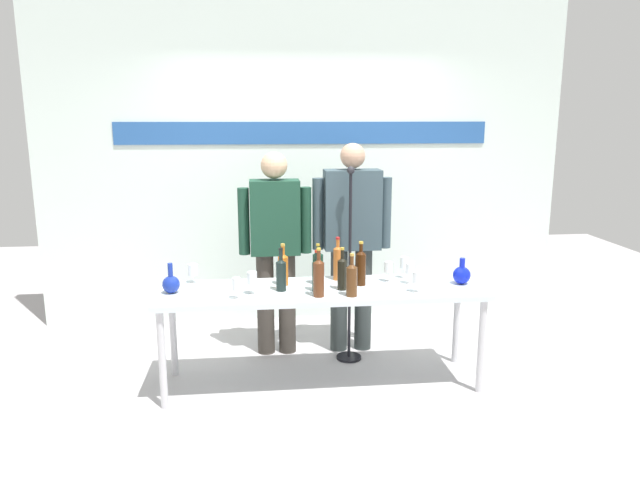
{
  "coord_description": "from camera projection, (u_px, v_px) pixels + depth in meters",
  "views": [
    {
      "loc": [
        -0.44,
        -3.92,
        1.92
      ],
      "look_at": [
        0.0,
        0.15,
        1.04
      ],
      "focal_mm": 32.53,
      "sensor_mm": 36.0,
      "label": 1
    }
  ],
  "objects": [
    {
      "name": "ground_plane",
      "position": [
        322.0,
        382.0,
        4.26
      ],
      "size": [
        10.0,
        10.0,
        0.0
      ],
      "primitive_type": "plane",
      "color": "#B2ACAE"
    },
    {
      "name": "wine_bottle_1",
      "position": [
        342.0,
        272.0,
        4.05
      ],
      "size": [
        0.07,
        0.07,
        0.3
      ],
      "color": "black",
      "rests_on": "display_table"
    },
    {
      "name": "wine_glass_left_2",
      "position": [
        252.0,
        278.0,
        3.95
      ],
      "size": [
        0.07,
        0.07,
        0.16
      ],
      "color": "white",
      "rests_on": "display_table"
    },
    {
      "name": "wine_bottle_3",
      "position": [
        338.0,
        261.0,
        4.3
      ],
      "size": [
        0.07,
        0.07,
        0.32
      ],
      "color": "#C76527",
      "rests_on": "display_table"
    },
    {
      "name": "wine_glass_left_0",
      "position": [
        236.0,
        285.0,
        3.85
      ],
      "size": [
        0.06,
        0.06,
        0.15
      ],
      "color": "white",
      "rests_on": "display_table"
    },
    {
      "name": "back_wall",
      "position": [
        304.0,
        162.0,
        5.41
      ],
      "size": [
        4.87,
        0.11,
        3.0
      ],
      "color": "silver",
      "rests_on": "ground"
    },
    {
      "name": "wine_glass_left_1",
      "position": [
        193.0,
        270.0,
        4.21
      ],
      "size": [
        0.07,
        0.07,
        0.14
      ],
      "color": "white",
      "rests_on": "display_table"
    },
    {
      "name": "wine_glass_right_0",
      "position": [
        404.0,
        263.0,
        4.34
      ],
      "size": [
        0.06,
        0.06,
        0.16
      ],
      "color": "white",
      "rests_on": "display_table"
    },
    {
      "name": "wine_glass_right_2",
      "position": [
        417.0,
        278.0,
        3.99
      ],
      "size": [
        0.07,
        0.07,
        0.15
      ],
      "color": "white",
      "rests_on": "display_table"
    },
    {
      "name": "wine_bottle_4",
      "position": [
        317.0,
        274.0,
        4.02
      ],
      "size": [
        0.06,
        0.06,
        0.29
      ],
      "color": "black",
      "rests_on": "display_table"
    },
    {
      "name": "wine_bottle_8",
      "position": [
        281.0,
        273.0,
        4.03
      ],
      "size": [
        0.07,
        0.07,
        0.31
      ],
      "color": "black",
      "rests_on": "display_table"
    },
    {
      "name": "presenter_left",
      "position": [
        275.0,
        242.0,
        4.63
      ],
      "size": [
        0.58,
        0.22,
        1.65
      ],
      "color": "#3A352E",
      "rests_on": "ground"
    },
    {
      "name": "decanter_blue_left",
      "position": [
        171.0,
        283.0,
        3.99
      ],
      "size": [
        0.12,
        0.12,
        0.21
      ],
      "color": "#182E97",
      "rests_on": "display_table"
    },
    {
      "name": "wine_bottle_7",
      "position": [
        361.0,
        266.0,
        4.16
      ],
      "size": [
        0.07,
        0.07,
        0.32
      ],
      "color": "#351806",
      "rests_on": "display_table"
    },
    {
      "name": "wine_bottle_2",
      "position": [
        352.0,
        278.0,
        3.91
      ],
      "size": [
        0.08,
        0.08,
        0.3
      ],
      "color": "#502E15",
      "rests_on": "display_table"
    },
    {
      "name": "microphone_stand",
      "position": [
        349.0,
        297.0,
        4.58
      ],
      "size": [
        0.2,
        0.2,
        1.55
      ],
      "color": "black",
      "rests_on": "ground"
    },
    {
      "name": "decanter_blue_right",
      "position": [
        462.0,
        275.0,
        4.21
      ],
      "size": [
        0.13,
        0.13,
        0.19
      ],
      "color": "#0F20C0",
      "rests_on": "display_table"
    },
    {
      "name": "wine_bottle_5",
      "position": [
        283.0,
        268.0,
        4.16
      ],
      "size": [
        0.07,
        0.07,
        0.31
      ],
      "color": "#CB641A",
      "rests_on": "display_table"
    },
    {
      "name": "display_table",
      "position": [
        322.0,
        296.0,
        4.12
      ],
      "size": [
        2.31,
        0.62,
        0.72
      ],
      "color": "silver",
      "rests_on": "ground"
    },
    {
      "name": "wine_glass_right_1",
      "position": [
        389.0,
        267.0,
        4.25
      ],
      "size": [
        0.06,
        0.06,
        0.15
      ],
      "color": "white",
      "rests_on": "display_table"
    },
    {
      "name": "presenter_right",
      "position": [
        352.0,
        233.0,
        4.69
      ],
      "size": [
        0.64,
        0.22,
        1.71
      ],
      "color": "#2E3635",
      "rests_on": "ground"
    },
    {
      "name": "wine_glass_right_3",
      "position": [
        410.0,
        269.0,
        4.2
      ],
      "size": [
        0.07,
        0.07,
        0.15
      ],
      "color": "white",
      "rests_on": "display_table"
    },
    {
      "name": "wine_bottle_0",
      "position": [
        318.0,
        267.0,
        4.18
      ],
      "size": [
        0.08,
        0.08,
        0.3
      ],
      "color": "#143526",
      "rests_on": "display_table"
    },
    {
      "name": "wine_bottle_6",
      "position": [
        319.0,
        276.0,
        3.89
      ],
      "size": [
        0.07,
        0.07,
        0.34
      ],
      "color": "#562B15",
      "rests_on": "display_table"
    }
  ]
}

